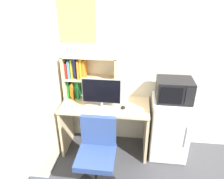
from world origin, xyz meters
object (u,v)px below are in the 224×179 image
hutch_bookshelf (83,75)px  computer_mouse (123,107)px  monitor (101,92)px  microwave (174,90)px  wall_corkboard (74,20)px  desk_chair (97,159)px  keyboard (99,107)px  mini_fridge (169,128)px

hutch_bookshelf → computer_mouse: 0.73m
monitor → microwave: 0.94m
computer_mouse → wall_corkboard: 1.32m
desk_chair → microwave: bearing=36.7°
keyboard → computer_mouse: computer_mouse is taller
mini_fridge → desk_chair: desk_chair is taller
hutch_bookshelf → desk_chair: hutch_bookshelf is taller
hutch_bookshelf → monitor: (0.31, -0.27, -0.12)m
hutch_bookshelf → computer_mouse: hutch_bookshelf is taller
keyboard → mini_fridge: size_ratio=0.44×
microwave → mini_fridge: bearing=-90.1°
keyboard → microwave: size_ratio=0.87×
mini_fridge → microwave: bearing=89.9°
computer_mouse → desk_chair: desk_chair is taller
hutch_bookshelf → monitor: hutch_bookshelf is taller
hutch_bookshelf → desk_chair: size_ratio=0.83×
keyboard → hutch_bookshelf: bearing=135.6°
hutch_bookshelf → keyboard: size_ratio=1.91×
hutch_bookshelf → keyboard: 0.52m
hutch_bookshelf → desk_chair: bearing=-68.0°
mini_fridge → desk_chair: bearing=-143.5°
desk_chair → wall_corkboard: (-0.44, 0.95, 1.44)m
monitor → computer_mouse: bearing=4.0°
keyboard → microwave: 1.01m
mini_fridge → microwave: microwave is taller
keyboard → wall_corkboard: size_ratio=0.67×
desk_chair → wall_corkboard: 1.78m
hutch_bookshelf → microwave: (1.25, -0.17, -0.08)m
monitor → microwave: size_ratio=1.15×
monitor → keyboard: (-0.03, -0.00, -0.22)m
keyboard → mini_fridge: 1.03m
computer_mouse → microwave: (0.65, 0.08, 0.26)m
monitor → wall_corkboard: bearing=137.5°
mini_fridge → desk_chair: 1.13m
wall_corkboard → desk_chair: bearing=-65.0°
hutch_bookshelf → wall_corkboard: bearing=133.7°
hutch_bookshelf → wall_corkboard: (-0.10, 0.11, 0.73)m
computer_mouse → mini_fridge: (0.65, 0.08, -0.34)m
microwave → desk_chair: microwave is taller
keyboard → computer_mouse: bearing=3.7°
wall_corkboard → microwave: bearing=-11.6°
microwave → monitor: bearing=-173.8°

